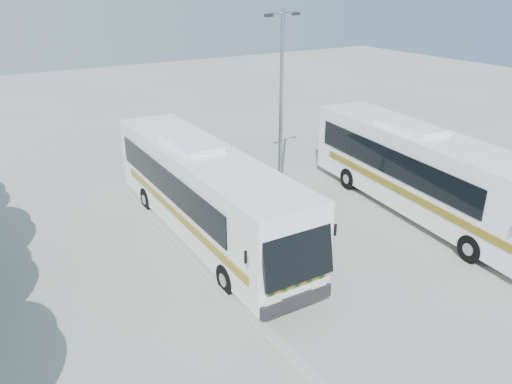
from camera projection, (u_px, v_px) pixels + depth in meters
ground at (281, 272)px, 17.92m from camera, size 100.00×100.00×0.00m
kerb_divider at (199, 263)px, 18.35m from camera, size 0.40×16.00×0.15m
coach_main at (205, 191)px, 19.80m from camera, size 2.82×12.99×3.60m
coach_adjacent at (423, 171)px, 21.80m from camera, size 4.15×13.38×3.65m
lamppost at (281, 97)px, 22.99m from camera, size 2.09×0.64×8.60m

